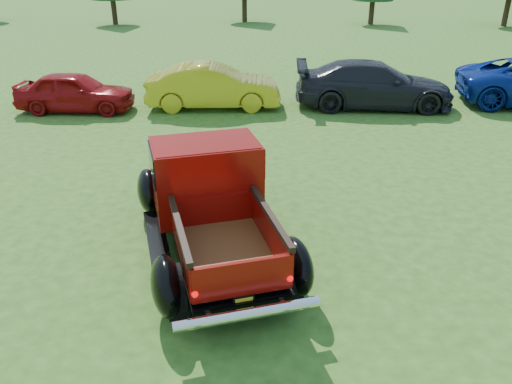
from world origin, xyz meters
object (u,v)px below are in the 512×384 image
show_car_yellow (213,86)px  show_car_grey (374,85)px  pickup_truck (207,194)px  show_car_red (75,92)px

show_car_yellow → show_car_grey: size_ratio=0.84×
pickup_truck → show_car_yellow: 8.24m
pickup_truck → show_car_grey: pickup_truck is taller
show_car_red → show_car_yellow: 4.33m
show_car_grey → pickup_truck: bearing=154.5°
pickup_truck → show_car_red: pickup_truck is taller
show_car_yellow → show_car_grey: (5.13, 0.41, 0.03)m
show_car_yellow → show_car_grey: 5.14m
pickup_truck → show_car_red: size_ratio=1.42×
pickup_truck → show_car_yellow: (-1.01, 8.18, -0.15)m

